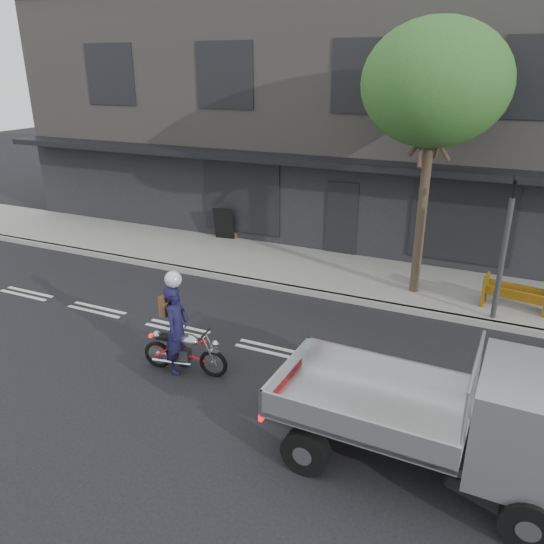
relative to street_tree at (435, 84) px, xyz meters
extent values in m
plane|color=black|center=(-2.20, -4.20, -5.28)|extent=(80.00, 80.00, 0.00)
cube|color=gray|center=(-2.20, 0.50, -5.20)|extent=(32.00, 3.20, 0.15)
cube|color=gray|center=(-2.20, -1.10, -5.20)|extent=(32.00, 0.20, 0.15)
cube|color=slate|center=(-2.20, 7.10, -1.28)|extent=(26.00, 10.00, 8.00)
cylinder|color=#382B21|center=(0.00, 0.00, -3.28)|extent=(0.24, 0.24, 4.00)
ellipsoid|color=#204C1C|center=(0.00, 0.00, 0.02)|extent=(3.40, 3.40, 2.89)
cylinder|color=#2D2D30|center=(2.00, -0.85, -3.78)|extent=(0.12, 0.12, 3.00)
imported|color=black|center=(2.00, -0.85, -2.03)|extent=(0.08, 0.10, 0.50)
torus|color=black|center=(-3.99, -5.75, -5.00)|extent=(0.59, 0.16, 0.58)
torus|color=black|center=(-2.81, -5.59, -5.00)|extent=(0.59, 0.16, 0.58)
cube|color=#2D2D30|center=(-3.45, -5.68, -4.91)|extent=(0.32, 0.24, 0.24)
ellipsoid|color=#A8A8AC|center=(-3.31, -5.66, -4.56)|extent=(0.50, 0.33, 0.24)
cube|color=black|center=(-3.72, -5.71, -4.58)|extent=(0.49, 0.26, 0.07)
cylinder|color=black|center=(-2.96, -5.61, -4.39)|extent=(0.10, 0.52, 0.03)
imported|color=#151336|center=(-3.55, -5.67, -4.37)|extent=(0.52, 0.71, 1.81)
cylinder|color=black|center=(-0.23, -7.27, -4.92)|extent=(0.72, 0.28, 0.72)
cylinder|color=black|center=(-0.18, -5.67, -4.92)|extent=(0.72, 0.28, 0.72)
cylinder|color=black|center=(2.78, -7.36, -4.92)|extent=(0.72, 0.28, 0.72)
cylinder|color=black|center=(2.83, -5.76, -4.92)|extent=(0.72, 0.28, 0.72)
cube|color=#2D2D30|center=(1.30, -6.52, -4.76)|extent=(4.36, 1.07, 0.13)
cube|color=silver|center=(2.76, -6.56, -4.01)|extent=(1.65, 1.74, 1.41)
cube|color=silver|center=(0.50, -6.49, -4.41)|extent=(2.88, 1.92, 0.09)
camera|label=1|loc=(1.97, -13.24, 0.39)|focal=35.00mm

